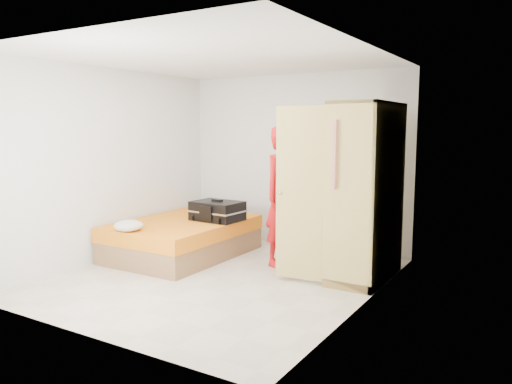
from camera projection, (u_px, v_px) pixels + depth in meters
The scene contains 7 objects.
room at pixel (219, 171), 5.89m from camera, with size 4.00×4.02×2.60m.
bed at pixel (183, 238), 7.06m from camera, with size 1.42×2.02×0.50m.
wardrobe at pixel (361, 196), 5.91m from camera, with size 1.17×1.22×2.10m.
person at pixel (285, 196), 6.52m from camera, with size 0.67×0.44×1.84m, color red.
suitcase at pixel (217, 211), 7.05m from camera, with size 0.72×0.56×0.30m.
round_cushion at pixel (128, 226), 6.33m from camera, with size 0.37×0.37×0.14m, color white.
pillow at pixel (211, 208), 7.81m from camera, with size 0.58×0.30×0.11m, color white.
Camera 1 is at (3.41, -4.79, 1.82)m, focal length 35.00 mm.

